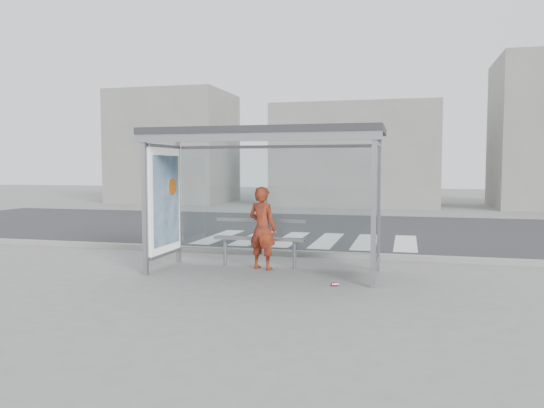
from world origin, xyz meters
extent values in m
plane|color=slate|center=(0.00, 0.00, 0.00)|extent=(80.00, 80.00, 0.00)
cube|color=#2A2A2D|center=(0.00, 7.00, 0.00)|extent=(30.00, 10.00, 0.01)
cube|color=gray|center=(0.00, 1.95, 0.06)|extent=(30.00, 0.18, 0.12)
cube|color=silver|center=(-2.50, 4.50, 0.00)|extent=(0.55, 3.00, 0.00)
cube|color=silver|center=(-1.50, 4.50, 0.00)|extent=(0.55, 3.00, 0.00)
cube|color=silver|center=(-0.50, 4.50, 0.00)|extent=(0.55, 3.00, 0.00)
cube|color=silver|center=(0.50, 4.50, 0.00)|extent=(0.55, 3.00, 0.00)
cube|color=silver|center=(1.50, 4.50, 0.00)|extent=(0.55, 3.00, 0.00)
cube|color=silver|center=(2.50, 4.50, 0.00)|extent=(0.55, 3.00, 0.00)
cube|color=gray|center=(-2.00, -0.70, 1.25)|extent=(0.08, 0.08, 2.50)
cube|color=gray|center=(2.00, -0.70, 1.25)|extent=(0.08, 0.08, 2.50)
cube|color=gray|center=(-2.00, 0.70, 1.25)|extent=(0.08, 0.08, 2.50)
cube|color=gray|center=(2.00, 0.70, 1.25)|extent=(0.08, 0.08, 2.50)
cube|color=#2D2D30|center=(0.00, 0.00, 2.56)|extent=(4.25, 1.65, 0.12)
cube|color=gray|center=(0.00, -0.76, 2.45)|extent=(4.25, 0.06, 0.18)
cube|color=white|center=(0.00, 0.70, 1.30)|extent=(3.80, 0.02, 2.00)
cube|color=white|center=(-2.00, 0.00, 1.30)|extent=(0.15, 1.25, 2.00)
cube|color=#2B689E|center=(-1.92, 0.00, 1.30)|extent=(0.01, 1.10, 1.70)
cylinder|color=orange|center=(-1.91, 0.25, 1.55)|extent=(0.02, 0.32, 0.32)
cube|color=white|center=(2.00, 0.00, 1.30)|extent=(0.03, 1.25, 2.00)
cube|color=beige|center=(1.97, 0.05, 1.40)|extent=(0.03, 0.86, 1.16)
cube|color=slate|center=(-10.00, 18.00, 3.00)|extent=(6.00, 5.00, 6.00)
cube|color=slate|center=(0.00, 18.00, 2.50)|extent=(8.00, 5.00, 5.00)
imported|color=#CD4613|center=(-0.12, 0.35, 0.78)|extent=(0.66, 0.53, 1.57)
cube|color=slate|center=(-0.25, 0.57, 0.55)|extent=(1.79, 0.22, 0.05)
cylinder|color=slate|center=(-0.95, 0.57, 0.26)|extent=(0.07, 0.07, 0.52)
cylinder|color=slate|center=(0.45, 0.57, 0.26)|extent=(0.07, 0.07, 0.52)
cube|color=slate|center=(-0.25, 0.66, 0.90)|extent=(1.79, 0.04, 0.06)
cylinder|color=#CF3C4F|center=(1.39, -0.75, 0.03)|extent=(0.13, 0.11, 0.06)
camera|label=1|loc=(2.50, -9.22, 1.93)|focal=35.00mm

